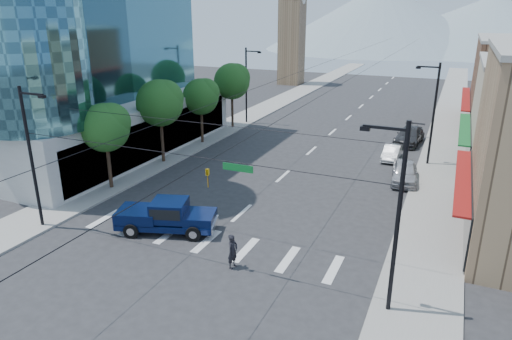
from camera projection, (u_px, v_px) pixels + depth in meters
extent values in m
plane|color=#28282B|center=(196.00, 254.00, 26.00)|extent=(160.00, 160.00, 0.00)
cube|color=gray|center=(268.00, 107.00, 65.07)|extent=(4.00, 120.00, 0.15)
cube|color=gray|center=(449.00, 123.00, 55.93)|extent=(4.00, 120.00, 0.15)
cube|color=#B7B7B2|center=(45.00, 118.00, 47.34)|extent=(29.00, 26.00, 5.00)
cube|color=#8C6B4C|center=(292.00, 34.00, 82.81)|extent=(4.00, 4.00, 18.00)
cone|color=gray|center=(381.00, 16.00, 157.53)|extent=(80.00, 80.00, 22.00)
cone|color=gray|center=(492.00, 23.00, 153.49)|extent=(90.00, 90.00, 18.00)
cylinder|color=black|center=(109.00, 161.00, 34.69)|extent=(0.28, 0.28, 4.55)
sphere|color=#244D19|center=(105.00, 128.00, 33.82)|extent=(3.64, 3.64, 3.64)
sphere|color=#244D19|center=(111.00, 122.00, 33.80)|extent=(2.86, 2.86, 2.86)
cylinder|color=black|center=(162.00, 135.00, 40.64)|extent=(0.28, 0.28, 5.11)
sphere|color=#244D19|center=(160.00, 103.00, 39.67)|extent=(4.09, 4.09, 4.09)
sphere|color=#244D19|center=(165.00, 98.00, 39.64)|extent=(3.21, 3.21, 3.21)
cylinder|color=black|center=(202.00, 122.00, 46.77)|extent=(0.28, 0.28, 4.55)
sphere|color=#244D19|center=(201.00, 97.00, 45.91)|extent=(3.64, 3.64, 3.64)
sphere|color=#244D19|center=(206.00, 93.00, 45.88)|extent=(2.86, 2.86, 2.86)
cylinder|color=black|center=(232.00, 107.00, 52.72)|extent=(0.28, 0.28, 5.11)
sphere|color=#244D19|center=(232.00, 81.00, 51.75)|extent=(4.09, 4.09, 4.09)
sphere|color=#244D19|center=(236.00, 78.00, 51.72)|extent=(3.21, 3.21, 3.21)
cylinder|color=black|center=(32.00, 160.00, 27.76)|extent=(0.20, 0.20, 9.00)
cylinder|color=black|center=(398.00, 223.00, 19.53)|extent=(0.20, 0.20, 9.00)
cylinder|color=black|center=(181.00, 155.00, 23.08)|extent=(21.60, 0.04, 0.04)
imported|color=gold|center=(208.00, 178.00, 22.86)|extent=(0.16, 0.20, 1.00)
cube|color=#0C6626|center=(238.00, 168.00, 21.94)|extent=(1.60, 0.06, 0.35)
cylinder|color=black|center=(246.00, 86.00, 54.51)|extent=(0.20, 0.20, 9.00)
cube|color=black|center=(253.00, 51.00, 52.81)|extent=(1.80, 0.12, 0.12)
cube|color=black|center=(259.00, 52.00, 52.54)|extent=(0.40, 0.25, 0.18)
cylinder|color=black|center=(434.00, 116.00, 39.38)|extent=(0.20, 0.20, 9.00)
cube|color=black|center=(428.00, 67.00, 38.36)|extent=(1.80, 0.12, 0.12)
cube|color=black|center=(418.00, 68.00, 38.70)|extent=(0.40, 0.25, 0.18)
cube|color=#08133D|center=(167.00, 223.00, 28.41)|extent=(6.43, 3.96, 0.38)
cube|color=#08133D|center=(200.00, 218.00, 28.06)|extent=(2.32, 2.53, 0.60)
cube|color=#08133D|center=(169.00, 210.00, 28.10)|extent=(2.61, 2.58, 1.21)
cube|color=black|center=(169.00, 208.00, 28.06)|extent=(2.42, 2.54, 0.66)
cube|color=#08133D|center=(139.00, 214.00, 28.42)|extent=(3.08, 2.87, 0.71)
cube|color=silver|center=(215.00, 225.00, 28.13)|extent=(0.77, 2.03, 0.38)
cube|color=silver|center=(120.00, 220.00, 28.70)|extent=(0.77, 2.03, 0.33)
cylinder|color=black|center=(193.00, 234.00, 27.30)|extent=(0.98, 0.60, 0.92)
cylinder|color=black|center=(201.00, 219.00, 29.26)|extent=(0.98, 0.60, 0.92)
cylinder|color=black|center=(131.00, 231.00, 27.66)|extent=(0.98, 0.60, 0.92)
cylinder|color=black|center=(143.00, 216.00, 29.62)|extent=(0.98, 0.60, 0.92)
imported|color=black|center=(233.00, 251.00, 24.29)|extent=(0.56, 0.77, 1.94)
imported|color=#B2B2B7|center=(405.00, 172.00, 36.55)|extent=(2.49, 5.12, 1.68)
imported|color=white|center=(392.00, 152.00, 42.19)|extent=(1.42, 4.03, 1.32)
imported|color=#333335|center=(409.00, 136.00, 47.16)|extent=(2.89, 5.99, 1.68)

